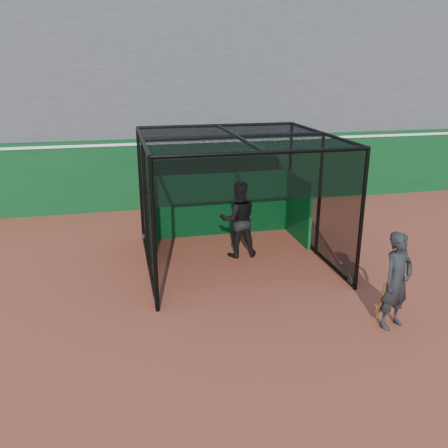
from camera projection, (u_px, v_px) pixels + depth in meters
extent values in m
plane|color=brown|center=(231.00, 321.00, 9.59)|extent=(120.00, 120.00, 0.00)
cube|color=#0B3D18|center=(176.00, 172.00, 17.05)|extent=(50.00, 0.45, 2.50)
cube|color=white|center=(175.00, 142.00, 16.69)|extent=(50.00, 0.50, 0.08)
cube|color=#4C4C4F|center=(162.00, 91.00, 19.79)|extent=(50.00, 7.85, 7.75)
cube|color=#074A1D|center=(219.00, 204.00, 14.23)|extent=(4.43, 0.10, 1.90)
cylinder|color=black|center=(157.00, 302.00, 10.15)|extent=(0.08, 0.22, 0.22)
cylinder|color=black|center=(351.00, 281.00, 11.11)|extent=(0.08, 0.22, 0.22)
cylinder|color=black|center=(144.00, 237.00, 13.94)|extent=(0.08, 0.22, 0.22)
cylinder|color=black|center=(290.00, 226.00, 14.90)|extent=(0.08, 0.22, 0.22)
imported|color=black|center=(238.00, 219.00, 12.59)|extent=(1.03, 0.82, 2.06)
imported|color=black|center=(397.00, 281.00, 9.12)|extent=(0.83, 0.69, 1.96)
cylinder|color=#593819|center=(381.00, 301.00, 9.26)|extent=(0.15, 0.35, 0.90)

